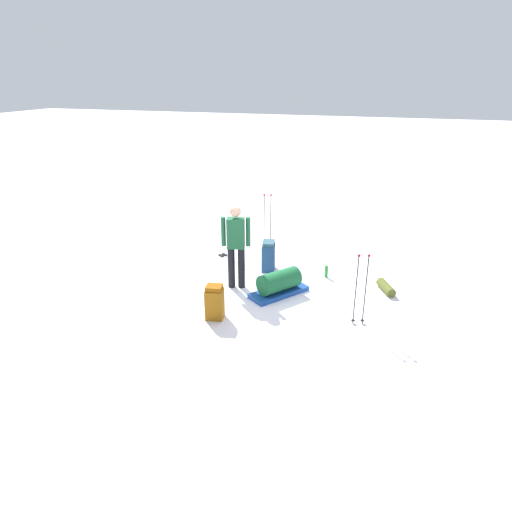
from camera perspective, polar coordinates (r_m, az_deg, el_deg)
ground_plane at (r=9.05m, az=0.00°, el=-4.11°), size 80.00×80.00×0.00m
skier_standing at (r=8.75m, az=-2.56°, el=1.71°), size 0.55×0.30×1.70m
ski_pair_near at (r=10.63m, az=-4.23°, el=0.02°), size 1.73×1.14×0.05m
backpack_large_dark at (r=9.76m, az=1.59°, el=-0.01°), size 0.34×0.42×0.67m
backpack_bright at (r=7.90m, az=-5.28°, el=-5.87°), size 0.35×0.32×0.63m
ski_poles_planted_near at (r=10.74m, az=1.46°, el=4.63°), size 0.22×0.12×1.40m
ski_poles_planted_far at (r=7.71m, az=13.19°, el=-3.74°), size 0.22×0.12×1.29m
gear_sled at (r=8.73m, az=2.94°, el=-3.54°), size 1.07×1.22×0.49m
sleeping_mat_rolled at (r=9.25m, az=16.16°, el=-3.84°), size 0.41×0.57×0.18m
thermos_bottle at (r=9.60m, az=8.91°, el=-1.95°), size 0.07×0.07×0.26m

